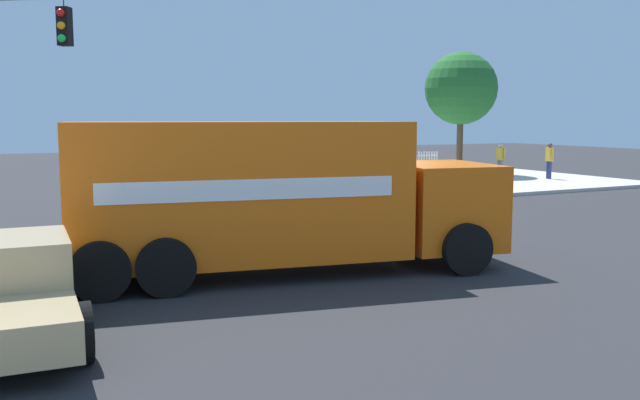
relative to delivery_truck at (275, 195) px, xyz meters
The scene contains 7 objects.
ground_plane 2.75m from the delivery_truck, 166.38° to the right, with size 100.00×100.00×0.00m, color #2B2B2D.
sidewalk_corner_near 21.16m from the delivery_truck, 138.24° to the right, with size 12.47×12.47×0.14m, color beige.
delivery_truck is the anchor object (origin of this frame).
pedestrian_near_corner 22.19m from the delivery_truck, 148.14° to the right, with size 0.28×0.52×1.69m.
pedestrian_crossing 22.31m from the delivery_truck, 142.17° to the right, with size 0.29×0.52×1.63m.
picket_fence_run 25.51m from the delivery_truck, 128.15° to the right, with size 5.68×0.05×0.95m.
shade_tree_near 23.47m from the delivery_truck, 136.68° to the right, with size 3.66×3.66×6.15m.
Camera 1 is at (7.29, 12.54, 2.98)m, focal length 38.35 mm.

